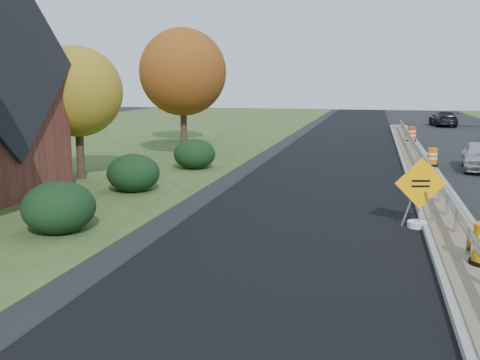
% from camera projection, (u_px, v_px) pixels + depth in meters
% --- Properties ---
extents(ground, '(140.00, 140.00, 0.00)m').
position_uv_depth(ground, '(439.00, 208.00, 18.56)').
color(ground, black).
rests_on(ground, ground).
extents(grass_verge_near, '(30.00, 120.00, 0.03)m').
position_uv_depth(grass_verge_near, '(21.00, 151.00, 33.85)').
color(grass_verge_near, '#2D4D21').
rests_on(grass_verge_near, ground).
extents(milled_overlay, '(7.20, 120.00, 0.01)m').
position_uv_depth(milled_overlay, '(333.00, 162.00, 29.16)').
color(milled_overlay, black).
rests_on(milled_overlay, ground).
extents(median, '(1.60, 55.00, 0.23)m').
position_uv_depth(median, '(421.00, 169.00, 26.18)').
color(median, gray).
rests_on(median, ground).
extents(guardrail, '(0.10, 46.15, 0.72)m').
position_uv_depth(guardrail, '(420.00, 154.00, 27.02)').
color(guardrail, silver).
rests_on(guardrail, median).
extents(hedge_south, '(2.09, 2.09, 1.52)m').
position_uv_depth(hedge_south, '(59.00, 207.00, 15.34)').
color(hedge_south, black).
rests_on(hedge_south, ground).
extents(hedge_mid, '(2.09, 2.09, 1.52)m').
position_uv_depth(hedge_mid, '(133.00, 173.00, 21.18)').
color(hedge_mid, black).
rests_on(hedge_mid, ground).
extents(hedge_north, '(2.09, 2.09, 1.52)m').
position_uv_depth(hedge_north, '(194.00, 154.00, 26.79)').
color(hedge_north, black).
rests_on(hedge_north, ground).
extents(tree_near_yellow, '(3.96, 3.96, 5.88)m').
position_uv_depth(tree_near_yellow, '(77.00, 92.00, 23.37)').
color(tree_near_yellow, '#473523').
rests_on(tree_near_yellow, ground).
extents(tree_near_red, '(4.95, 4.95, 7.35)m').
position_uv_depth(tree_near_red, '(183.00, 72.00, 30.35)').
color(tree_near_red, '#473523').
rests_on(tree_near_red, ground).
extents(tree_near_back, '(4.29, 4.29, 6.37)m').
position_uv_depth(tree_near_back, '(182.00, 84.00, 38.82)').
color(tree_near_back, '#473523').
rests_on(tree_near_back, ground).
extents(caution_sign, '(1.49, 0.64, 2.12)m').
position_uv_depth(caution_sign, '(419.00, 210.00, 15.92)').
color(caution_sign, white).
rests_on(caution_sign, ground).
extents(barrel_median_mid, '(0.59, 0.59, 0.87)m').
position_uv_depth(barrel_median_mid, '(432.00, 157.00, 26.41)').
color(barrel_median_mid, black).
rests_on(barrel_median_mid, median).
extents(barrel_median_far, '(0.69, 0.69, 1.01)m').
position_uv_depth(barrel_median_far, '(412.00, 134.00, 37.49)').
color(barrel_median_far, black).
rests_on(barrel_median_far, median).
extents(car_dark_far, '(2.47, 5.35, 1.51)m').
position_uv_depth(car_dark_far, '(443.00, 118.00, 53.47)').
color(car_dark_far, black).
rests_on(car_dark_far, ground).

